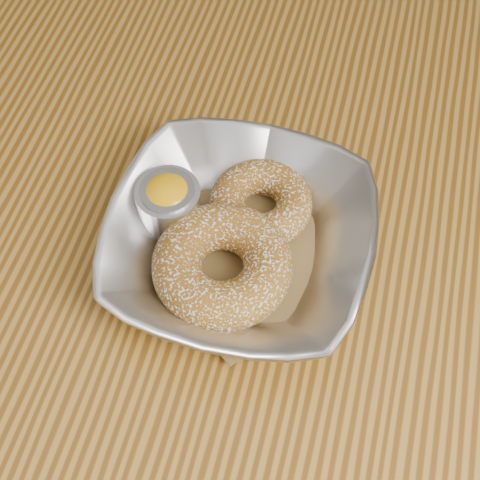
% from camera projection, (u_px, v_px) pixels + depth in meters
% --- Properties ---
extents(ground_plane, '(4.00, 4.00, 0.00)m').
position_uv_depth(ground_plane, '(301.00, 440.00, 1.24)').
color(ground_plane, '#565659').
rests_on(ground_plane, ground).
extents(table, '(1.20, 0.80, 0.75)m').
position_uv_depth(table, '(350.00, 275.00, 0.68)').
color(table, brown).
rests_on(table, ground_plane).
extents(serving_bowl, '(0.22, 0.22, 0.05)m').
position_uv_depth(serving_bowl, '(240.00, 242.00, 0.56)').
color(serving_bowl, '#B5B7BC').
rests_on(serving_bowl, table).
extents(parchment, '(0.20, 0.20, 0.00)m').
position_uv_depth(parchment, '(240.00, 253.00, 0.57)').
color(parchment, brown).
rests_on(parchment, table).
extents(donut_back, '(0.11, 0.11, 0.03)m').
position_uv_depth(donut_back, '(261.00, 203.00, 0.58)').
color(donut_back, brown).
rests_on(donut_back, parchment).
extents(donut_front, '(0.13, 0.13, 0.04)m').
position_uv_depth(donut_front, '(222.00, 265.00, 0.54)').
color(donut_front, brown).
rests_on(donut_front, parchment).
extents(ramekin, '(0.05, 0.05, 0.05)m').
position_uv_depth(ramekin, '(169.00, 204.00, 0.57)').
color(ramekin, '#B5B7BC').
rests_on(ramekin, table).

